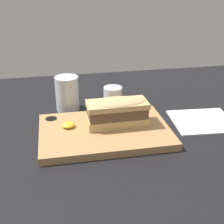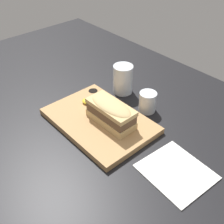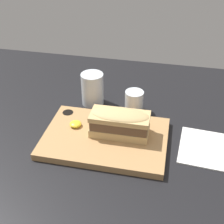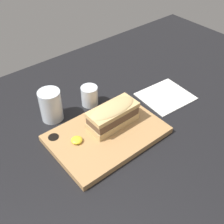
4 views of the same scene
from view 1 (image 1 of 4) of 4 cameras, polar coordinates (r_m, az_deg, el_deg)
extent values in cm
cube|color=black|center=(86.57, 1.87, -6.13)|extent=(187.88, 124.29, 2.00)
cube|color=tan|center=(89.28, -1.37, -3.56)|extent=(36.68, 25.27, 2.10)
cylinder|color=black|center=(96.16, -11.04, -1.46)|extent=(3.54, 3.54, 1.05)
cube|color=tan|center=(90.34, 0.74, -1.54)|extent=(17.39, 7.90, 2.53)
cube|color=brown|center=(89.15, 0.75, 0.04)|extent=(16.70, 7.59, 2.95)
cube|color=tan|center=(88.23, 0.76, 1.36)|extent=(17.39, 7.90, 1.52)
ellipsoid|color=tan|center=(87.98, 0.76, 1.73)|extent=(17.05, 7.75, 2.28)
ellipsoid|color=yellow|center=(89.85, -8.02, -2.34)|extent=(3.67, 3.67, 1.47)
cylinder|color=silver|center=(104.23, -8.19, 3.36)|extent=(7.74, 7.74, 11.47)
cylinder|color=silver|center=(105.34, -8.09, 1.87)|extent=(6.81, 6.81, 5.16)
cylinder|color=silver|center=(104.81, 0.16, 2.60)|extent=(6.25, 6.25, 7.55)
cylinder|color=#5B141E|center=(105.25, 0.15, 2.02)|extent=(5.63, 5.63, 4.87)
cube|color=white|center=(101.08, 16.23, -1.58)|extent=(19.92, 18.16, 0.40)
camera|label=2|loc=(0.80, 63.60, 26.49)|focal=45.00mm
camera|label=3|loc=(0.35, 81.86, 36.07)|focal=50.00mm
camera|label=4|loc=(0.44, -76.10, 41.93)|focal=45.00mm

